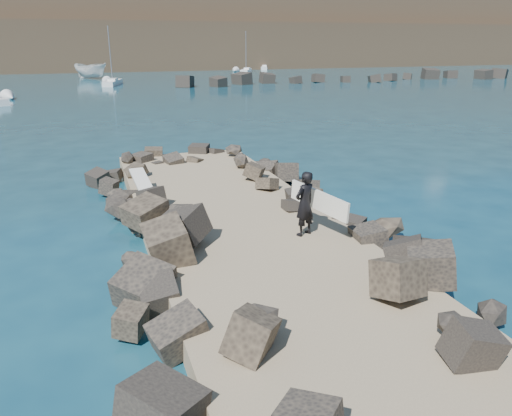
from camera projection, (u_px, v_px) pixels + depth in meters
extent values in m
plane|color=#0F384C|center=(246.00, 244.00, 15.58)|extent=(800.00, 800.00, 0.00)
cube|color=#8C7759|center=(268.00, 260.00, 13.69)|extent=(6.00, 26.00, 0.60)
cube|color=black|center=(158.00, 261.00, 13.20)|extent=(2.60, 22.00, 1.00)
cube|color=black|center=(353.00, 235.00, 14.96)|extent=(2.60, 22.00, 1.00)
cube|color=black|center=(357.00, 78.00, 75.37)|extent=(52.00, 4.00, 1.20)
cube|color=#2D4919|center=(123.00, 6.00, 157.08)|extent=(360.00, 140.00, 32.00)
cube|color=white|center=(142.00, 184.00, 18.22)|extent=(0.72, 2.16, 0.07)
imported|color=silver|center=(91.00, 71.00, 81.18)|extent=(6.32, 6.57, 2.56)
imported|color=black|center=(305.00, 204.00, 14.39)|extent=(0.83, 0.70, 1.92)
cube|color=white|center=(319.00, 200.00, 14.51)|extent=(0.81, 2.29, 0.75)
cube|color=white|center=(246.00, 71.00, 96.56)|extent=(4.01, 6.35, 0.80)
cylinder|color=gray|center=(246.00, 50.00, 95.33)|extent=(0.12, 0.12, 7.00)
cube|color=white|center=(247.00, 69.00, 95.78)|extent=(1.69, 2.05, 0.44)
cube|color=white|center=(113.00, 83.00, 69.92)|extent=(3.18, 6.75, 0.80)
cylinder|color=gray|center=(110.00, 54.00, 68.65)|extent=(0.12, 0.12, 7.26)
cube|color=white|center=(113.00, 80.00, 69.08)|extent=(1.52, 2.06, 0.44)
cube|color=white|center=(263.00, 68.00, 107.22)|extent=(2.63, 5.73, 0.80)
cylinder|color=gray|center=(263.00, 51.00, 106.12)|extent=(0.12, 0.12, 6.16)
cube|color=white|center=(264.00, 66.00, 106.47)|extent=(1.27, 1.75, 0.44)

